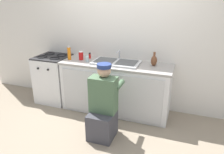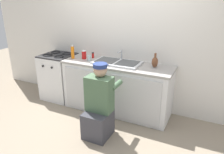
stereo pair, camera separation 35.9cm
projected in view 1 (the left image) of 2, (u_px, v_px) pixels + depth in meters
name	position (u px, v px, depth m)	size (l,w,h in m)	color
ground_plane	(110.00, 118.00, 3.76)	(12.00, 12.00, 0.00)	gray
back_wall	(122.00, 39.00, 3.89)	(6.00, 0.10, 2.50)	silver
counter_cabinet	(116.00, 88.00, 3.86)	(1.88, 0.62, 0.86)	white
countertop	(116.00, 64.00, 3.71)	(1.92, 0.62, 0.04)	#9E9993
sink_double_basin	(116.00, 62.00, 3.70)	(0.80, 0.44, 0.19)	silver
stove_range	(54.00, 78.00, 4.26)	(0.60, 0.62, 0.91)	white
plumber_person	(103.00, 108.00, 3.14)	(0.42, 0.61, 1.10)	#3F3F47
soap_bottle_orange	(69.00, 53.00, 3.88)	(0.06, 0.06, 0.25)	orange
soda_cup_red	(81.00, 56.00, 3.89)	(0.08, 0.08, 0.15)	red
spice_bottle_red	(90.00, 56.00, 3.97)	(0.04, 0.04, 0.10)	red
vase_decorative	(154.00, 60.00, 3.55)	(0.10, 0.10, 0.23)	brown
water_glass	(87.00, 59.00, 3.78)	(0.06, 0.06, 0.10)	#ADC6CC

